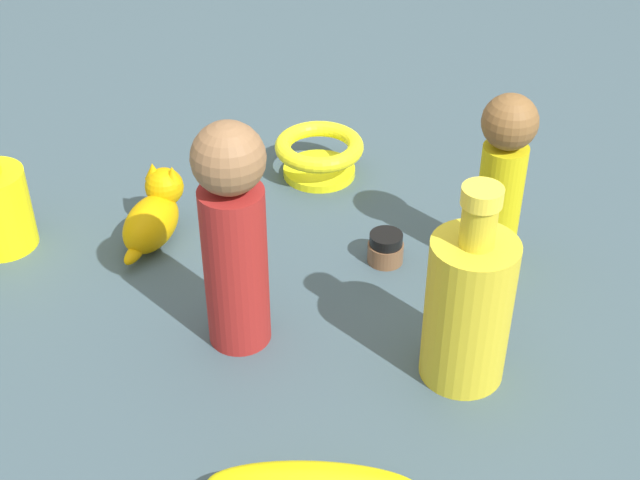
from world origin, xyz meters
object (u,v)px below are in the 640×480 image
nail_polish_jar (386,248)px  cat_figurine (154,214)px  bottle_tall (468,306)px  person_figure_adult (234,235)px  bowl (319,153)px  person_figure_child (502,178)px

nail_polish_jar → cat_figurine: bearing=-47.2°
cat_figurine → bottle_tall: bottle_tall is taller
person_figure_adult → bottle_tall: bearing=128.8°
person_figure_adult → cat_figurine: bearing=-95.2°
person_figure_adult → bottle_tall: (-0.14, 0.17, -0.04)m
bowl → nail_polish_jar: (0.05, 0.19, -0.01)m
cat_figurine → nail_polish_jar: (-0.18, 0.19, -0.02)m
cat_figurine → person_figure_adult: bearing=84.8°
person_figure_child → nail_polish_jar: size_ratio=5.15×
bottle_tall → bowl: bearing=-107.3°
bowl → cat_figurine: (0.23, -0.00, 0.00)m
bowl → person_figure_adult: size_ratio=0.47×
nail_polish_jar → bottle_tall: bearing=71.4°
person_figure_adult → nail_polish_jar: (-0.20, -0.00, -0.11)m
person_figure_child → person_figure_adult: (0.29, -0.07, 0.01)m
bottle_tall → nail_polish_jar: bottle_tall is taller
person_figure_adult → nail_polish_jar: bearing=-178.7°
person_figure_adult → cat_figurine: size_ratio=2.15×
cat_figurine → nail_polish_jar: bearing=132.8°
person_figure_child → person_figure_adult: 0.30m
bowl → bottle_tall: bearing=72.7°
bowl → person_figure_adult: 0.33m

